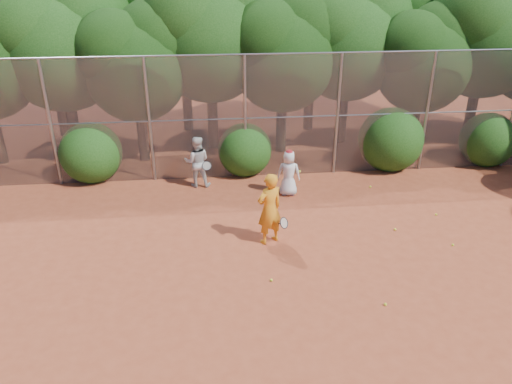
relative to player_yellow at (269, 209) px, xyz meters
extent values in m
plane|color=#943B21|center=(0.73, -1.78, -0.96)|extent=(80.00, 80.00, 0.00)
cylinder|color=gray|center=(-6.27, 4.22, 1.04)|extent=(0.09, 0.09, 4.00)
cylinder|color=gray|center=(-3.27, 4.22, 1.04)|extent=(0.09, 0.09, 4.00)
cylinder|color=gray|center=(-0.27, 4.22, 1.04)|extent=(0.09, 0.09, 4.00)
cylinder|color=gray|center=(2.73, 4.22, 1.04)|extent=(0.09, 0.09, 4.00)
cylinder|color=gray|center=(5.73, 4.22, 1.04)|extent=(0.09, 0.09, 4.00)
cylinder|color=gray|center=(0.73, 4.22, 3.04)|extent=(20.00, 0.05, 0.05)
cylinder|color=gray|center=(0.73, 4.22, 1.04)|extent=(20.00, 0.04, 0.04)
cube|color=slate|center=(0.73, 4.22, 1.04)|extent=(20.00, 0.02, 4.00)
sphere|color=black|center=(-8.01, 6.60, 3.51)|extent=(3.05, 3.05, 3.05)
cylinder|color=black|center=(-6.27, 6.72, 0.30)|extent=(0.38, 0.38, 2.52)
sphere|color=#163F0F|center=(-6.27, 6.72, 2.77)|extent=(4.03, 4.03, 4.03)
sphere|color=#163F0F|center=(-5.46, 7.12, 3.78)|extent=(3.23, 3.23, 3.23)
sphere|color=#163F0F|center=(-6.97, 6.42, 3.57)|extent=(3.02, 3.02, 3.02)
cylinder|color=black|center=(-3.77, 6.02, 0.12)|extent=(0.36, 0.36, 2.17)
sphere|color=black|center=(-3.77, 6.02, 2.25)|extent=(3.47, 3.47, 3.47)
sphere|color=black|center=(-3.07, 6.37, 3.12)|extent=(2.78, 2.78, 2.78)
sphere|color=black|center=(-4.38, 5.76, 2.94)|extent=(2.60, 2.60, 2.60)
cylinder|color=black|center=(-1.27, 7.02, 0.37)|extent=(0.39, 0.39, 2.66)
sphere|color=#163F0F|center=(-1.27, 7.02, 2.97)|extent=(4.26, 4.26, 4.26)
sphere|color=#163F0F|center=(-0.42, 7.44, 4.04)|extent=(3.40, 3.40, 3.40)
sphere|color=#163F0F|center=(-2.01, 6.70, 3.83)|extent=(3.19, 3.19, 3.19)
cylinder|color=black|center=(1.23, 6.42, 0.18)|extent=(0.37, 0.37, 2.27)
sphere|color=black|center=(1.23, 6.42, 2.40)|extent=(3.64, 3.64, 3.64)
sphere|color=black|center=(1.96, 6.78, 3.31)|extent=(2.91, 2.91, 2.91)
sphere|color=black|center=(0.59, 6.15, 3.13)|extent=(2.73, 2.73, 2.73)
cylinder|color=black|center=(3.73, 7.22, 0.26)|extent=(0.38, 0.38, 2.45)
sphere|color=#163F0F|center=(3.73, 7.22, 2.66)|extent=(3.92, 3.92, 3.92)
sphere|color=#163F0F|center=(4.51, 7.61, 3.64)|extent=(3.14, 3.14, 3.14)
sphere|color=#163F0F|center=(3.04, 6.92, 3.45)|extent=(2.94, 2.94, 2.94)
cylinder|color=black|center=(6.23, 6.22, 0.09)|extent=(0.36, 0.36, 2.10)
sphere|color=black|center=(6.23, 6.22, 2.15)|extent=(3.36, 3.36, 3.36)
sphere|color=black|center=(6.90, 6.55, 2.99)|extent=(2.69, 2.69, 2.69)
sphere|color=black|center=(5.64, 5.97, 2.82)|extent=(2.52, 2.52, 2.52)
cylinder|color=black|center=(8.73, 6.82, 0.33)|extent=(0.39, 0.39, 2.59)
sphere|color=#163F0F|center=(8.73, 6.82, 2.87)|extent=(4.14, 4.14, 4.14)
sphere|color=#163F0F|center=(9.56, 7.23, 3.91)|extent=(3.32, 3.32, 3.32)
sphere|color=#163F0F|center=(8.01, 6.51, 3.70)|extent=(3.11, 3.11, 3.11)
cylinder|color=black|center=(-7.27, 9.02, 0.35)|extent=(0.39, 0.39, 2.62)
sphere|color=#163F0F|center=(-7.27, 9.02, 2.92)|extent=(4.20, 4.20, 4.20)
sphere|color=#163F0F|center=(-6.43, 9.44, 3.97)|extent=(3.36, 3.36, 3.36)
sphere|color=#163F0F|center=(-8.00, 8.70, 3.76)|extent=(3.15, 3.15, 3.15)
cylinder|color=black|center=(-2.27, 9.22, 0.44)|extent=(0.40, 0.40, 2.80)
sphere|color=#163F0F|center=(-2.27, 9.22, 3.18)|extent=(4.48, 4.48, 4.48)
sphere|color=#163F0F|center=(-3.05, 8.88, 4.08)|extent=(3.36, 3.36, 3.36)
cylinder|color=black|center=(2.73, 8.82, 0.30)|extent=(0.38, 0.38, 2.52)
sphere|color=#163F0F|center=(2.73, 8.82, 2.77)|extent=(4.03, 4.03, 4.03)
sphere|color=#163F0F|center=(3.54, 9.22, 3.78)|extent=(3.23, 3.23, 3.23)
sphere|color=#163F0F|center=(2.03, 8.52, 3.57)|extent=(3.02, 3.02, 3.02)
cylinder|color=black|center=(7.23, 9.42, 0.40)|extent=(0.40, 0.40, 2.73)
sphere|color=#163F0F|center=(7.23, 9.42, 3.08)|extent=(4.37, 4.37, 4.37)
sphere|color=#163F0F|center=(6.47, 9.09, 3.95)|extent=(3.28, 3.28, 3.28)
sphere|color=#163F0F|center=(-5.27, 4.52, 0.04)|extent=(2.00, 2.00, 2.00)
sphere|color=#163F0F|center=(-0.27, 4.52, -0.06)|extent=(1.80, 1.80, 1.80)
sphere|color=#163F0F|center=(4.73, 4.52, 0.14)|extent=(2.20, 2.20, 2.20)
sphere|color=#163F0F|center=(8.23, 4.52, -0.01)|extent=(1.90, 1.90, 1.90)
imported|color=orange|center=(0.00, 0.00, 0.00)|extent=(0.83, 0.73, 1.93)
torus|color=black|center=(0.35, -0.20, -0.31)|extent=(0.32, 0.33, 0.28)
cylinder|color=black|center=(0.20, -0.06, -0.41)|extent=(0.22, 0.20, 0.15)
imported|color=silver|center=(0.93, 2.69, -0.24)|extent=(0.77, 0.56, 1.44)
ellipsoid|color=#AC181E|center=(0.93, 2.69, 0.44)|extent=(0.22, 0.22, 0.13)
sphere|color=yellow|center=(1.23, 2.49, -0.11)|extent=(0.07, 0.07, 0.07)
imported|color=silver|center=(-1.85, 3.62, -0.14)|extent=(0.83, 0.67, 1.65)
torus|color=black|center=(-1.55, 3.32, -0.16)|extent=(0.31, 0.18, 0.28)
cylinder|color=black|center=(-1.53, 3.51, -0.27)|extent=(0.05, 0.26, 0.16)
sphere|color=yellow|center=(3.46, 0.22, -0.93)|extent=(0.07, 0.07, 0.07)
sphere|color=yellow|center=(4.92, 0.92, -0.93)|extent=(0.07, 0.07, 0.07)
sphere|color=yellow|center=(2.15, -2.82, -0.93)|extent=(0.07, 0.07, 0.07)
sphere|color=yellow|center=(4.66, -0.69, -0.93)|extent=(0.07, 0.07, 0.07)
sphere|color=yellow|center=(-0.16, -1.72, -0.93)|extent=(0.07, 0.07, 0.07)
sphere|color=yellow|center=(3.61, 2.90, -0.93)|extent=(0.07, 0.07, 0.07)
camera|label=1|loc=(-1.44, -10.99, 5.91)|focal=35.00mm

